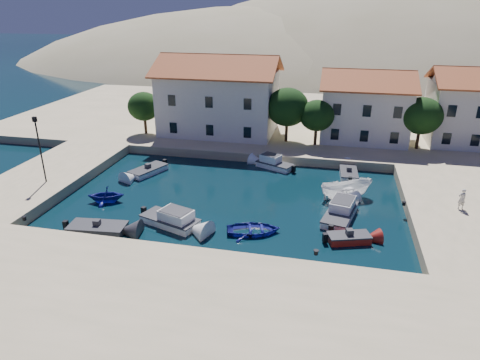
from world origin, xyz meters
name	(u,v)px	position (x,y,z in m)	size (l,w,h in m)	color
ground	(198,259)	(0.00, 0.00, 0.00)	(400.00, 400.00, 0.00)	black
quay_south	(166,309)	(0.00, -6.00, 0.50)	(52.00, 12.00, 1.00)	tan
quay_east	(478,218)	(20.50, 10.00, 0.50)	(11.00, 20.00, 1.00)	tan
quay_west	(46,177)	(-19.00, 10.00, 0.50)	(8.00, 20.00, 1.00)	tan
quay_north	(289,119)	(2.00, 38.00, 0.50)	(80.00, 36.00, 1.00)	tan
hills	(369,129)	(20.64, 123.62, -23.40)	(254.00, 176.00, 99.00)	gray
building_left	(219,93)	(-6.00, 28.00, 5.94)	(14.70, 9.45, 9.70)	silver
building_mid	(365,104)	(12.00, 29.00, 5.22)	(10.50, 8.40, 8.30)	silver
building_right	(471,105)	(24.00, 30.00, 5.47)	(9.45, 8.40, 8.80)	silver
trees	(300,111)	(4.51, 25.46, 4.84)	(37.30, 5.30, 6.45)	#382314
lamppost	(39,143)	(-17.50, 8.00, 4.75)	(0.35, 0.25, 6.22)	black
bollards	(249,223)	(2.80, 3.87, 1.15)	(29.36, 9.56, 0.30)	black
motorboat_grey_sw	(98,229)	(-8.85, 1.98, 0.29)	(4.61, 2.41, 1.25)	#323237
cabin_cruiser_south	(170,219)	(-3.78, 4.38, 0.48)	(5.25, 3.53, 1.60)	white
rowboat_south	(254,233)	(3.06, 4.50, 0.00)	(2.97, 4.16, 0.86)	navy
motorboat_red_se	(349,238)	(10.26, 4.72, 0.30)	(3.40, 2.30, 1.25)	maroon
cabin_cruiser_east	(340,213)	(9.58, 8.46, 0.48)	(3.14, 5.41, 1.60)	white
boat_east	(345,198)	(10.05, 12.61, 0.00)	(1.84, 4.90, 1.89)	white
motorboat_white_ne	(349,174)	(10.39, 18.04, 0.29)	(1.90, 3.75, 1.25)	white
rowboat_west	(107,202)	(-10.93, 7.14, 0.00)	(2.72, 3.15, 1.66)	navy
motorboat_white_west	(148,171)	(-10.10, 14.42, 0.29)	(3.31, 4.57, 1.25)	white
cabin_cruiser_north	(275,164)	(2.63, 18.82, 0.48)	(4.30, 3.14, 1.60)	white
pedestrian	(462,199)	(19.09, 10.32, 1.88)	(0.64, 0.42, 1.76)	beige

